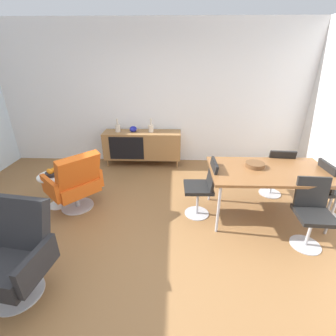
{
  "coord_description": "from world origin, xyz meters",
  "views": [
    {
      "loc": [
        0.43,
        -2.45,
        2.13
      ],
      "look_at": [
        0.34,
        0.37,
        0.81
      ],
      "focal_mm": 25.45,
      "sensor_mm": 36.0,
      "label": 1
    }
  ],
  "objects_px": {
    "vase_ceramic_small": "(118,128)",
    "dining_chair_back_right": "(276,170)",
    "dining_chair_front_right": "(312,211)",
    "dining_table": "(269,173)",
    "dining_chair_near_window": "(203,186)",
    "armchair_black_shell": "(11,253)",
    "vase_cobalt": "(133,129)",
    "side_table_round": "(55,187)",
    "lounge_chair_red": "(75,182)",
    "wooden_bowl_on_table": "(255,165)",
    "sideboard": "(142,145)",
    "dining_chair_far_end": "(331,188)",
    "fruit_bowl": "(52,173)",
    "vase_sculptural_dark": "(151,128)"
  },
  "relations": [
    {
      "from": "vase_ceramic_small",
      "to": "dining_chair_back_right",
      "type": "distance_m",
      "value": 3.1
    },
    {
      "from": "dining_chair_front_right",
      "to": "dining_table",
      "type": "bearing_deg",
      "value": 122.3
    },
    {
      "from": "vase_ceramic_small",
      "to": "dining_chair_near_window",
      "type": "height_order",
      "value": "vase_ceramic_small"
    },
    {
      "from": "dining_chair_near_window",
      "to": "armchair_black_shell",
      "type": "xyz_separation_m",
      "value": [
        -1.92,
        -1.32,
        -0.0
      ]
    },
    {
      "from": "vase_cobalt",
      "to": "side_table_round",
      "type": "bearing_deg",
      "value": -120.74
    },
    {
      "from": "dining_table",
      "to": "dining_chair_front_right",
      "type": "height_order",
      "value": "dining_chair_front_right"
    },
    {
      "from": "dining_chair_front_right",
      "to": "lounge_chair_red",
      "type": "distance_m",
      "value": 3.17
    },
    {
      "from": "dining_table",
      "to": "vase_cobalt",
      "type": "bearing_deg",
      "value": 140.1
    },
    {
      "from": "dining_chair_back_right",
      "to": "vase_cobalt",
      "type": "bearing_deg",
      "value": 153.58
    },
    {
      "from": "wooden_bowl_on_table",
      "to": "dining_chair_back_right",
      "type": "relative_size",
      "value": 0.3
    },
    {
      "from": "sideboard",
      "to": "side_table_round",
      "type": "xyz_separation_m",
      "value": [
        -1.14,
        -1.62,
        -0.12
      ]
    },
    {
      "from": "wooden_bowl_on_table",
      "to": "dining_chair_near_window",
      "type": "distance_m",
      "value": 0.78
    },
    {
      "from": "sideboard",
      "to": "dining_table",
      "type": "xyz_separation_m",
      "value": [
        1.98,
        -1.8,
        0.26
      ]
    },
    {
      "from": "dining_chair_far_end",
      "to": "fruit_bowl",
      "type": "distance_m",
      "value": 4.01
    },
    {
      "from": "dining_chair_far_end",
      "to": "dining_chair_back_right",
      "type": "height_order",
      "value": "same"
    },
    {
      "from": "vase_ceramic_small",
      "to": "vase_cobalt",
      "type": "bearing_deg",
      "value": 0.0
    },
    {
      "from": "sideboard",
      "to": "vase_ceramic_small",
      "type": "xyz_separation_m",
      "value": [
        -0.49,
        0.0,
        0.37
      ]
    },
    {
      "from": "dining_table",
      "to": "fruit_bowl",
      "type": "bearing_deg",
      "value": 176.71
    },
    {
      "from": "armchair_black_shell",
      "to": "fruit_bowl",
      "type": "relative_size",
      "value": 4.73
    },
    {
      "from": "dining_table",
      "to": "side_table_round",
      "type": "distance_m",
      "value": 3.15
    },
    {
      "from": "sideboard",
      "to": "vase_cobalt",
      "type": "height_order",
      "value": "vase_cobalt"
    },
    {
      "from": "vase_sculptural_dark",
      "to": "fruit_bowl",
      "type": "relative_size",
      "value": 1.41
    },
    {
      "from": "vase_sculptural_dark",
      "to": "side_table_round",
      "type": "distance_m",
      "value": 2.16
    },
    {
      "from": "vase_ceramic_small",
      "to": "dining_chair_near_window",
      "type": "xyz_separation_m",
      "value": [
        1.58,
        -1.8,
        -0.34
      ]
    },
    {
      "from": "vase_ceramic_small",
      "to": "dining_table",
      "type": "xyz_separation_m",
      "value": [
        2.47,
        -1.8,
        -0.11
      ]
    },
    {
      "from": "lounge_chair_red",
      "to": "fruit_bowl",
      "type": "bearing_deg",
      "value": 165.44
    },
    {
      "from": "wooden_bowl_on_table",
      "to": "lounge_chair_red",
      "type": "distance_m",
      "value": 2.59
    },
    {
      "from": "dining_chair_front_right",
      "to": "lounge_chair_red",
      "type": "xyz_separation_m",
      "value": [
        -3.1,
        0.64,
        -0.0
      ]
    },
    {
      "from": "wooden_bowl_on_table",
      "to": "side_table_round",
      "type": "relative_size",
      "value": 0.5
    },
    {
      "from": "vase_ceramic_small",
      "to": "sideboard",
      "type": "bearing_deg",
      "value": -0.22
    },
    {
      "from": "vase_sculptural_dark",
      "to": "lounge_chair_red",
      "type": "relative_size",
      "value": 0.3
    },
    {
      "from": "dining_chair_far_end",
      "to": "armchair_black_shell",
      "type": "relative_size",
      "value": 0.9
    },
    {
      "from": "vase_sculptural_dark",
      "to": "dining_chair_front_right",
      "type": "bearing_deg",
      "value": -47.82
    },
    {
      "from": "vase_cobalt",
      "to": "wooden_bowl_on_table",
      "type": "bearing_deg",
      "value": -40.74
    },
    {
      "from": "wooden_bowl_on_table",
      "to": "side_table_round",
      "type": "xyz_separation_m",
      "value": [
        -2.94,
        0.08,
        -0.45
      ]
    },
    {
      "from": "vase_cobalt",
      "to": "fruit_bowl",
      "type": "xyz_separation_m",
      "value": [
        -0.96,
        -1.62,
        -0.22
      ]
    },
    {
      "from": "dining_table",
      "to": "fruit_bowl",
      "type": "height_order",
      "value": "dining_table"
    },
    {
      "from": "sideboard",
      "to": "vase_cobalt",
      "type": "xyz_separation_m",
      "value": [
        -0.18,
        0.0,
        0.34
      ]
    },
    {
      "from": "dining_chair_back_right",
      "to": "dining_chair_front_right",
      "type": "xyz_separation_m",
      "value": [
        0.01,
        -1.12,
        0.0
      ]
    },
    {
      "from": "vase_sculptural_dark",
      "to": "fruit_bowl",
      "type": "bearing_deg",
      "value": -129.41
    },
    {
      "from": "dining_chair_back_right",
      "to": "fruit_bowl",
      "type": "bearing_deg",
      "value": -173.74
    },
    {
      "from": "vase_cobalt",
      "to": "armchair_black_shell",
      "type": "xyz_separation_m",
      "value": [
        -0.66,
        -3.12,
        -0.31
      ]
    },
    {
      "from": "side_table_round",
      "to": "fruit_bowl",
      "type": "xyz_separation_m",
      "value": [
        0.0,
        0.0,
        0.24
      ]
    },
    {
      "from": "sideboard",
      "to": "dining_chair_near_window",
      "type": "distance_m",
      "value": 2.1
    },
    {
      "from": "vase_ceramic_small",
      "to": "dining_chair_far_end",
      "type": "distance_m",
      "value": 3.83
    },
    {
      "from": "dining_table",
      "to": "dining_chair_far_end",
      "type": "distance_m",
      "value": 0.92
    },
    {
      "from": "fruit_bowl",
      "to": "dining_table",
      "type": "bearing_deg",
      "value": -3.29
    },
    {
      "from": "vase_sculptural_dark",
      "to": "armchair_black_shell",
      "type": "distance_m",
      "value": 3.3
    },
    {
      "from": "armchair_black_shell",
      "to": "dining_chair_back_right",
      "type": "bearing_deg",
      "value": 30.76
    },
    {
      "from": "vase_sculptural_dark",
      "to": "side_table_round",
      "type": "xyz_separation_m",
      "value": [
        -1.33,
        -1.62,
        -0.49
      ]
    }
  ]
}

